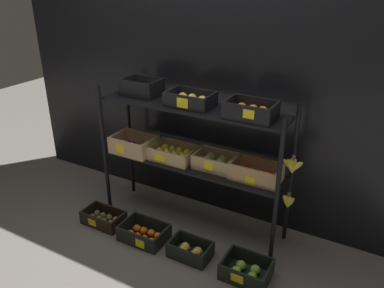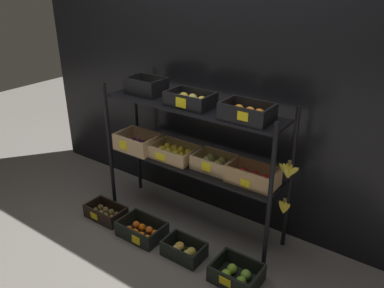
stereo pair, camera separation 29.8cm
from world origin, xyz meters
name	(u,v)px [view 2 (the right image)]	position (x,y,z in m)	size (l,w,h in m)	color
ground_plane	(192,222)	(0.00, 0.00, 0.00)	(10.00, 10.00, 0.00)	#605B56
storefront_wall	(219,92)	(0.00, 0.37, 1.06)	(3.90, 0.12, 2.11)	black
display_rack	(194,138)	(0.02, 0.00, 0.79)	(1.63, 0.38, 1.18)	black
crate_ground_kiwi	(106,213)	(-0.65, -0.38, 0.05)	(0.35, 0.21, 0.12)	black
crate_ground_tangerine	(142,231)	(-0.22, -0.38, 0.05)	(0.37, 0.26, 0.13)	black
crate_ground_apple_gold	(184,251)	(0.20, -0.38, 0.05)	(0.31, 0.20, 0.12)	black
crate_ground_apple_green	(236,275)	(0.64, -0.37, 0.05)	(0.33, 0.26, 0.13)	black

